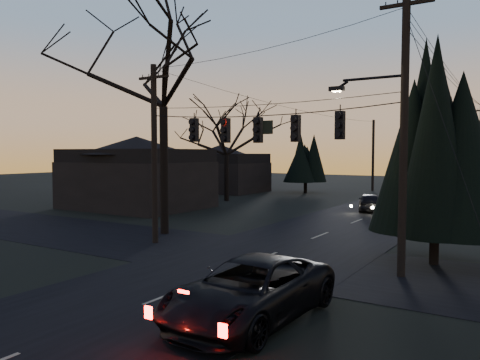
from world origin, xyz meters
The scene contains 16 objects.
ground_plane centered at (0.00, 0.00, 0.00)m, with size 160.00×160.00×0.00m, color black.
main_road centered at (0.00, 20.00, 0.01)m, with size 8.00×120.00×0.02m, color black.
cross_road centered at (0.00, 10.00, 0.01)m, with size 60.00×7.00×0.02m, color black.
utility_pole_right centered at (5.50, 10.00, 0.00)m, with size 5.00×0.30×10.00m, color black, non-canonical shape.
utility_pole_left centered at (-6.00, 10.00, 0.00)m, with size 1.80×0.30×8.50m, color black, non-canonical shape.
utility_pole_far_r centered at (5.50, 38.00, 0.00)m, with size 1.80×0.30×8.50m, color black, non-canonical shape.
utility_pole_far_l centered at (-6.00, 46.00, 0.00)m, with size 0.30×0.30×8.00m, color black, non-canonical shape.
span_signal_assembly centered at (-0.24, 10.00, 5.33)m, with size 11.50×0.44×1.49m.
bare_tree_left centered at (-7.32, 12.18, 9.48)m, with size 10.08×10.08×13.56m.
evergreen_right centered at (6.16, 12.49, 4.78)m, with size 3.94×3.94×8.38m.
bare_tree_dist centered at (-13.93, 28.06, 5.78)m, with size 7.68×7.68×8.27m.
evergreen_dist centered at (-11.41, 39.62, 3.53)m, with size 3.94×3.94×5.87m.
house_left_near centered at (-17.00, 20.00, 2.80)m, with size 10.00×8.00×5.60m.
house_left_far centered at (-20.00, 36.00, 2.60)m, with size 9.00×7.00×5.20m.
suv_near centered at (3.20, 3.53, 0.78)m, with size 2.60×5.63×1.57m, color black.
sedan_oncoming_a centered at (-0.80, 27.47, 0.67)m, with size 1.58×3.93×1.34m, color black.
Camera 1 is at (9.30, -6.73, 4.37)m, focal length 35.00 mm.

